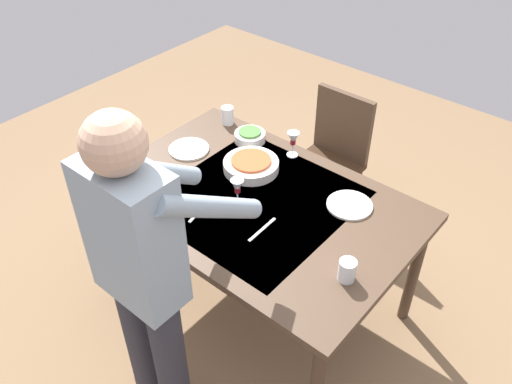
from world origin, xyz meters
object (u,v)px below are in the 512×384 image
(side_bowl_salad, at_px, (250,136))
(dinner_plate_far, at_px, (350,205))
(dining_table, at_px, (256,210))
(chair_near, at_px, (332,153))
(wine_bottle, at_px, (113,162))
(water_cup_near_right, at_px, (227,115))
(dinner_plate_near, at_px, (189,149))
(person_server, at_px, (144,273))
(water_cup_near_left, at_px, (347,270))
(serving_bowl_pasta, at_px, (251,165))
(wine_glass_right, at_px, (237,188))
(water_cup_far_left, at_px, (155,204))
(wine_glass_left, at_px, (293,140))

(side_bowl_salad, height_order, dinner_plate_far, side_bowl_salad)
(dining_table, bearing_deg, dinner_plate_far, -145.96)
(chair_near, relative_size, side_bowl_salad, 5.06)
(wine_bottle, xyz_separation_m, side_bowl_salad, (-0.30, -0.73, -0.08))
(water_cup_near_right, height_order, dinner_plate_near, water_cup_near_right)
(dining_table, distance_m, chair_near, 0.93)
(person_server, distance_m, wine_bottle, 0.89)
(person_server, height_order, wine_bottle, person_server)
(chair_near, height_order, person_server, person_server)
(water_cup_near_left, xyz_separation_m, serving_bowl_pasta, (0.82, -0.33, -0.02))
(chair_near, relative_size, wine_glass_right, 6.03)
(wine_glass_right, distance_m, water_cup_near_right, 0.77)
(side_bowl_salad, bearing_deg, serving_bowl_pasta, 131.95)
(person_server, distance_m, side_bowl_salad, 1.27)
(water_cup_near_left, distance_m, water_cup_far_left, 0.98)
(dining_table, xyz_separation_m, dinner_plate_near, (0.58, -0.09, 0.08))
(dining_table, height_order, water_cup_near_left, water_cup_near_left)
(wine_glass_right, bearing_deg, side_bowl_salad, -55.48)
(water_cup_near_left, relative_size, serving_bowl_pasta, 0.34)
(water_cup_far_left, bearing_deg, person_server, 135.87)
(water_cup_near_left, distance_m, serving_bowl_pasta, 0.88)
(side_bowl_salad, bearing_deg, dinner_plate_far, 170.79)
(person_server, bearing_deg, wine_bottle, -29.79)
(side_bowl_salad, height_order, dinner_plate_near, side_bowl_salad)
(water_cup_near_left, xyz_separation_m, side_bowl_salad, (1.01, -0.54, -0.02))
(person_server, xyz_separation_m, wine_glass_right, (0.14, -0.70, -0.08))
(wine_glass_right, height_order, water_cup_near_left, wine_glass_right)
(person_server, relative_size, water_cup_near_left, 16.36)
(water_cup_near_left, height_order, side_bowl_salad, water_cup_near_left)
(wine_glass_left, relative_size, water_cup_far_left, 1.49)
(water_cup_near_left, distance_m, dinner_plate_far, 0.49)
(water_cup_near_left, bearing_deg, wine_bottle, 8.36)
(person_server, xyz_separation_m, serving_bowl_pasta, (0.28, -0.97, -0.15))
(water_cup_near_right, height_order, side_bowl_salad, water_cup_near_right)
(person_server, xyz_separation_m, wine_bottle, (0.77, -0.44, -0.07))
(person_server, relative_size, dinner_plate_far, 7.34)
(wine_glass_left, xyz_separation_m, dinner_plate_near, (0.48, 0.34, -0.10))
(dining_table, bearing_deg, side_bowl_salad, -46.08)
(wine_glass_left, xyz_separation_m, serving_bowl_pasta, (0.09, 0.25, -0.07))
(wine_glass_left, distance_m, serving_bowl_pasta, 0.28)
(water_cup_near_right, bearing_deg, wine_glass_right, 136.23)
(dining_table, bearing_deg, water_cup_far_left, 50.56)
(dining_table, xyz_separation_m, dinner_plate_far, (-0.39, -0.26, 0.08))
(wine_glass_left, distance_m, dinner_plate_far, 0.52)
(chair_near, distance_m, wine_glass_left, 0.60)
(dinner_plate_far, bearing_deg, chair_near, -51.88)
(wine_bottle, relative_size, dinner_plate_far, 1.29)
(water_cup_near_right, bearing_deg, chair_near, -136.30)
(chair_near, distance_m, water_cup_far_left, 1.34)
(water_cup_near_left, bearing_deg, wine_glass_right, -5.92)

